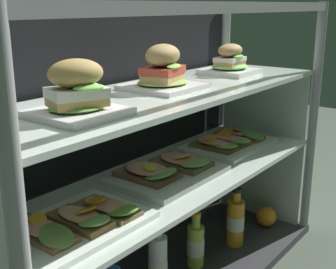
{
  "coord_description": "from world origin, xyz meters",
  "views": [
    {
      "loc": [
        -1.01,
        -0.78,
        0.89
      ],
      "look_at": [
        0.0,
        0.0,
        0.52
      ],
      "focal_mm": 48.5,
      "sensor_mm": 36.0,
      "label": 1
    }
  ],
  "objects": [
    {
      "name": "case_frame",
      "position": [
        0.0,
        0.12,
        0.49
      ],
      "size": [
        1.32,
        0.43,
        0.9
      ],
      "color": "gray",
      "rests_on": "ground"
    },
    {
      "name": "riser_lower_tier",
      "position": [
        0.0,
        0.0,
        0.2
      ],
      "size": [
        1.25,
        0.36,
        0.34
      ],
      "color": "silver",
      "rests_on": "case_base_deck"
    },
    {
      "name": "shelf_lower_glass",
      "position": [
        0.0,
        0.0,
        0.38
      ],
      "size": [
        1.27,
        0.38,
        0.01
      ],
      "primitive_type": "cube",
      "color": "silver",
      "rests_on": "riser_lower_tier"
    },
    {
      "name": "riser_upper_tier",
      "position": [
        0.0,
        0.0,
        0.52
      ],
      "size": [
        1.25,
        0.36,
        0.25
      ],
      "color": "silver",
      "rests_on": "shelf_lower_glass"
    },
    {
      "name": "shelf_upper_glass",
      "position": [
        0.0,
        0.0,
        0.65
      ],
      "size": [
        1.27,
        0.38,
        0.01
      ],
      "primitive_type": "cube",
      "color": "silver",
      "rests_on": "riser_upper_tier"
    },
    {
      "name": "plated_roll_sandwich_mid_left",
      "position": [
        -0.37,
        -0.04,
        0.7
      ],
      "size": [
        0.18,
        0.18,
        0.12
      ],
      "color": "white",
      "rests_on": "shelf_upper_glass"
    },
    {
      "name": "plated_roll_sandwich_far_right",
      "position": [
        0.0,
        0.02,
        0.71
      ],
      "size": [
        0.2,
        0.2,
        0.13
      ],
      "color": "white",
      "rests_on": "shelf_upper_glass"
    },
    {
      "name": "plated_roll_sandwich_near_left_corner",
      "position": [
        0.37,
        0.01,
        0.69
      ],
      "size": [
        0.17,
        0.17,
        0.1
      ],
      "color": "white",
      "rests_on": "shelf_upper_glass"
    },
    {
      "name": "open_sandwich_tray_near_left_corner",
      "position": [
        -0.39,
        -0.04,
        0.41
      ],
      "size": [
        0.34,
        0.24,
        0.06
      ],
      "color": "white",
      "rests_on": "shelf_lower_glass"
    },
    {
      "name": "open_sandwich_tray_near_right_corner",
      "position": [
        -0.0,
        0.0,
        0.41
      ],
      "size": [
        0.34,
        0.24,
        0.06
      ],
      "color": "white",
      "rests_on": "shelf_lower_glass"
    },
    {
      "name": "open_sandwich_tray_right_of_center",
      "position": [
        0.38,
        0.01,
        0.41
      ],
      "size": [
        0.34,
        0.24,
        0.06
      ],
      "color": "white",
      "rests_on": "shelf_lower_glass"
    },
    {
      "name": "juice_bottle_back_right",
      "position": [
        -0.08,
        -0.02,
        0.13
      ],
      "size": [
        0.06,
        0.06,
        0.26
      ],
      "color": "white",
      "rests_on": "case_base_deck"
    },
    {
      "name": "juice_bottle_back_center",
      "position": [
        0.13,
        -0.02,
        0.11
      ],
      "size": [
        0.06,
        0.06,
        0.19
      ],
      "color": "#AECD4D",
      "rests_on": "case_base_deck"
    },
    {
      "name": "juice_bottle_near_post",
      "position": [
        0.34,
        -0.05,
        0.12
      ],
      "size": [
        0.06,
        0.06,
        0.22
      ],
      "color": "orange",
      "rests_on": "case_base_deck"
    },
    {
      "name": "orange_fruit_beside_bottles",
      "position": [
        0.5,
        0.03,
        0.07
      ],
      "size": [
        0.08,
        0.08,
        0.08
      ],
      "primitive_type": "sphere",
      "color": "orange",
      "rests_on": "case_base_deck"
    },
    {
      "name": "orange_fruit_near_left_post",
      "position": [
        0.54,
        -0.08,
        0.07
      ],
      "size": [
        0.08,
        0.08,
        0.08
      ],
      "primitive_type": "sphere",
      "color": "orange",
      "rests_on": "case_base_deck"
    }
  ]
}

